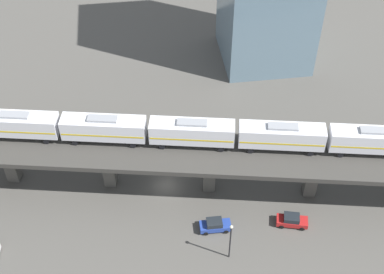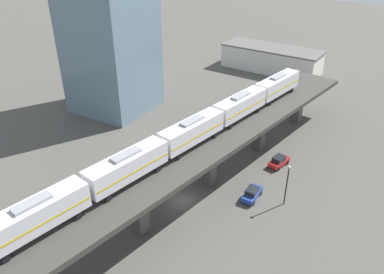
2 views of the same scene
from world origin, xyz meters
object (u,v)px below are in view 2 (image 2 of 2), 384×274
street_car_red (279,161)px  warehouse_building (271,59)px  subway_train (192,131)px  street_lamp (287,182)px  office_tower (109,29)px  street_car_blue (252,193)px  delivery_truck (156,162)px

street_car_red → warehouse_building: 51.86m
subway_train → street_lamp: subway_train is taller
subway_train → office_tower: size_ratio=1.72×
street_lamp → office_tower: (-45.23, 15.00, 13.89)m
street_car_blue → street_lamp: 5.84m
office_tower → street_car_blue: bearing=-21.8°
subway_train → delivery_truck: size_ratio=8.24×
delivery_truck → warehouse_building: bearing=91.0°
street_car_blue → street_lamp: bearing=13.6°
subway_train → warehouse_building: 62.18m
street_lamp → street_car_blue: bearing=-166.4°
street_car_red → office_tower: office_tower is taller
street_car_blue → warehouse_building: 62.01m
street_lamp → delivery_truck: bearing=-173.7°
street_car_red → warehouse_building: warehouse_building is taller
street_car_red → subway_train: bearing=-128.5°
subway_train → street_car_blue: size_ratio=13.91×
street_car_red → delivery_truck: size_ratio=0.63×
delivery_truck → subway_train: bearing=-5.4°
delivery_truck → street_lamp: 22.14m
warehouse_building → street_car_blue: bearing=-72.9°
street_car_blue → street_lamp: size_ratio=0.64×
street_car_blue → warehouse_building: warehouse_building is taller
street_car_red → office_tower: size_ratio=0.13×
street_car_red → delivery_truck: (-17.75, -12.23, 0.82)m
subway_train → street_car_blue: subway_train is taller
delivery_truck → warehouse_building: size_ratio=0.26×
delivery_truck → street_car_red: bearing=34.6°
street_car_red → street_lamp: (4.14, -9.81, 3.17)m
subway_train → office_tower: bearing=149.5°
street_car_red → warehouse_building: (-18.83, 48.26, 2.47)m
street_lamp → warehouse_building: 62.45m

